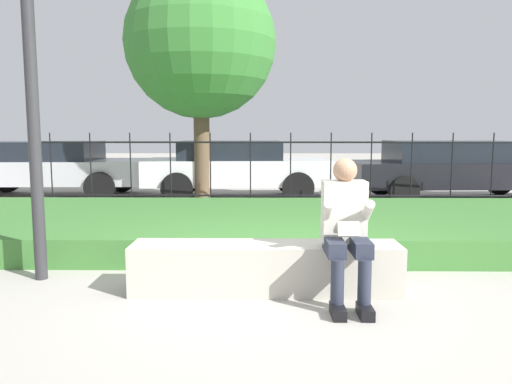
% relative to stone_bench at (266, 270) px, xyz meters
% --- Properties ---
extents(ground_plane, '(60.00, 60.00, 0.00)m').
position_rel_stone_bench_xyz_m(ground_plane, '(0.12, 0.00, -0.20)').
color(ground_plane, '#A8A399').
extents(stone_bench, '(2.48, 0.46, 0.46)m').
position_rel_stone_bench_xyz_m(stone_bench, '(0.00, 0.00, 0.00)').
color(stone_bench, '#B7B2A3').
rests_on(stone_bench, ground_plane).
extents(person_seated_reader, '(0.42, 0.73, 1.26)m').
position_rel_stone_bench_xyz_m(person_seated_reader, '(0.69, -0.27, 0.48)').
color(person_seated_reader, black).
rests_on(person_seated_reader, ground_plane).
extents(grass_berm, '(10.97, 3.49, 0.33)m').
position_rel_stone_bench_xyz_m(grass_berm, '(0.12, 2.45, -0.04)').
color(grass_berm, '#3D7533').
rests_on(grass_berm, ground_plane).
extents(iron_fence, '(8.97, 0.03, 1.47)m').
position_rel_stone_bench_xyz_m(iron_fence, '(0.12, 4.77, 0.57)').
color(iron_fence, black).
rests_on(iron_fence, ground_plane).
extents(car_parked_left, '(4.60, 2.11, 1.26)m').
position_rel_stone_bench_xyz_m(car_parked_left, '(-4.94, 6.76, 0.49)').
color(car_parked_left, '#B7B7BC').
rests_on(car_parked_left, ground_plane).
extents(car_parked_right, '(4.65, 2.03, 1.29)m').
position_rel_stone_bench_xyz_m(car_parked_right, '(4.16, 6.41, 0.49)').
color(car_parked_right, black).
rests_on(car_parked_right, ground_plane).
extents(car_parked_center, '(4.11, 2.09, 1.28)m').
position_rel_stone_bench_xyz_m(car_parked_center, '(-0.62, 6.55, 0.50)').
color(car_parked_center, silver).
rests_on(car_parked_center, ground_plane).
extents(street_lamp, '(0.28, 0.28, 4.20)m').
position_rel_stone_bench_xyz_m(street_lamp, '(-2.27, 0.38, 2.36)').
color(street_lamp, '#2D2D30').
rests_on(street_lamp, ground_plane).
extents(tree_behind_fence, '(3.02, 3.02, 4.76)m').
position_rel_stone_bench_xyz_m(tree_behind_fence, '(-1.27, 5.68, 3.03)').
color(tree_behind_fence, brown).
rests_on(tree_behind_fence, ground_plane).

